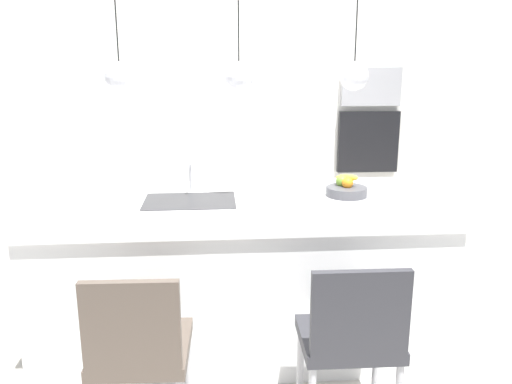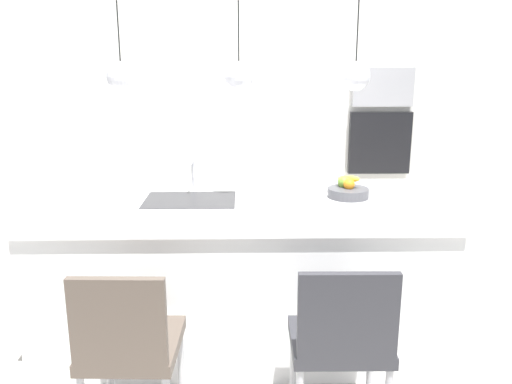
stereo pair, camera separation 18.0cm
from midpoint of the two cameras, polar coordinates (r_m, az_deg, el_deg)
name	(u,v)px [view 1 (the left image)]	position (r m, az deg, el deg)	size (l,w,h in m)	color
floor	(241,337)	(3.62, -3.12, -15.50)	(6.60, 6.60, 0.00)	#BCB7AD
back_wall	(231,115)	(4.81, -3.85, 8.38)	(6.00, 0.10, 2.60)	silver
kitchen_island	(240,271)	(3.41, -3.23, -8.55)	(2.48, 1.11, 0.95)	white
sink_basin	(190,202)	(3.26, -8.77, -1.07)	(0.56, 0.40, 0.02)	#2D2D30
faucet	(190,171)	(3.43, -8.62, 2.25)	(0.02, 0.17, 0.22)	silver
fruit_bowl	(346,189)	(3.37, 8.27, 0.32)	(0.26, 0.26, 0.14)	#4C4C51
microwave	(371,87)	(4.90, 11.31, 11.15)	(0.54, 0.08, 0.34)	#9E9EA3
oven	(368,142)	(4.96, 11.02, 5.38)	(0.56, 0.08, 0.56)	black
chair_near	(139,347)	(2.59, -14.57, -15.95)	(0.46, 0.49, 0.90)	brown
chair_middle	(352,336)	(2.61, 8.35, -15.19)	(0.47, 0.42, 0.90)	#333338
pendant_light_left	(120,76)	(3.20, -16.18, 11.96)	(0.17, 0.17, 0.77)	silver
pendant_light_center	(239,76)	(3.14, -3.54, 12.45)	(0.17, 0.17, 0.77)	silver
pendant_light_right	(354,76)	(3.22, 9.01, 12.36)	(0.17, 0.17, 0.77)	silver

